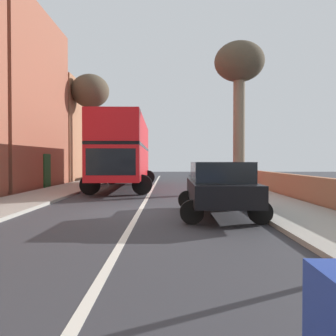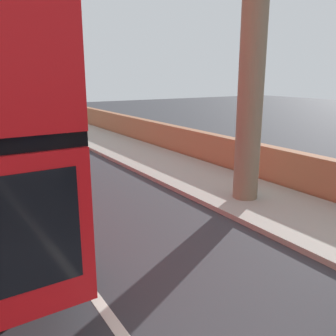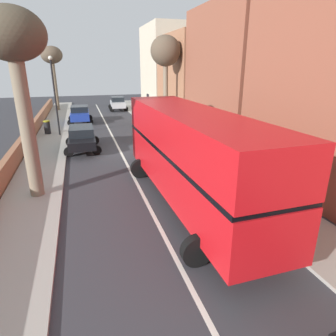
% 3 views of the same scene
% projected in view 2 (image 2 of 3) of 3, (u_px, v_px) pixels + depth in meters
% --- Properties ---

